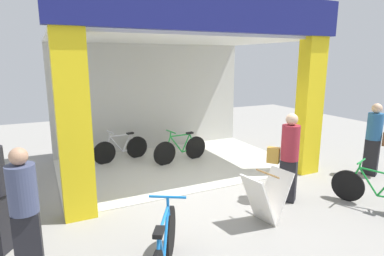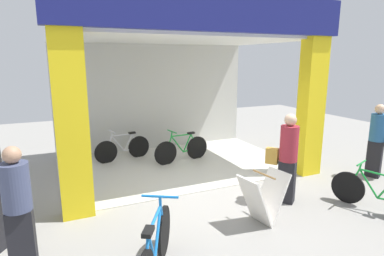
# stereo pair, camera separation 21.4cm
# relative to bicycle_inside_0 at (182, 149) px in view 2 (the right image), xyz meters

# --- Properties ---
(ground_plane) EXTENTS (19.41, 19.41, 0.00)m
(ground_plane) POSITION_rel_bicycle_inside_0_xyz_m (-0.20, -2.00, -0.35)
(ground_plane) COLOR gray
(ground_plane) RESTS_ON ground
(shop_facade) EXTENTS (5.91, 3.97, 3.89)m
(shop_facade) POSITION_rel_bicycle_inside_0_xyz_m (-0.20, -0.16, 1.73)
(shop_facade) COLOR beige
(shop_facade) RESTS_ON ground
(bicycle_inside_0) EXTENTS (1.58, 0.44, 0.88)m
(bicycle_inside_0) POSITION_rel_bicycle_inside_0_xyz_m (0.00, 0.00, 0.00)
(bicycle_inside_0) COLOR black
(bicycle_inside_0) RESTS_ON ground
(bicycle_inside_1) EXTENTS (1.52, 0.43, 0.85)m
(bicycle_inside_1) POSITION_rel_bicycle_inside_0_xyz_m (-1.39, 0.77, -0.01)
(bicycle_inside_1) COLOR black
(bicycle_inside_1) RESTS_ON ground
(bicycle_parked_0) EXTENTS (0.58, 1.46, 0.85)m
(bicycle_parked_0) POSITION_rel_bicycle_inside_0_xyz_m (2.08, -4.01, -0.01)
(bicycle_parked_0) COLOR black
(bicycle_parked_0) RESTS_ON ground
(bicycle_parked_1) EXTENTS (0.93, 1.54, 0.97)m
(bicycle_parked_1) POSITION_rel_bicycle_inside_0_xyz_m (-2.06, -4.16, 0.04)
(bicycle_parked_1) COLOR black
(bicycle_parked_1) RESTS_ON ground
(sandwich_board_sign) EXTENTS (0.84, 0.59, 0.86)m
(sandwich_board_sign) POSITION_rel_bicycle_inside_0_xyz_m (-0.01, -3.53, 0.08)
(sandwich_board_sign) COLOR silver
(sandwich_board_sign) RESTS_ON ground
(pedestrian_0) EXTENTS (0.54, 0.60, 1.70)m
(pedestrian_0) POSITION_rel_bicycle_inside_0_xyz_m (0.88, -3.04, 0.53)
(pedestrian_0) COLOR black
(pedestrian_0) RESTS_ON ground
(pedestrian_1) EXTENTS (0.44, 0.58, 1.69)m
(pedestrian_1) POSITION_rel_bicycle_inside_0_xyz_m (3.65, -2.81, 0.52)
(pedestrian_1) COLOR black
(pedestrian_1) RESTS_ON ground
(pedestrian_2) EXTENTS (0.34, 0.34, 1.70)m
(pedestrian_2) POSITION_rel_bicycle_inside_0_xyz_m (-3.53, -3.48, 0.52)
(pedestrian_2) COLOR black
(pedestrian_2) RESTS_ON ground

